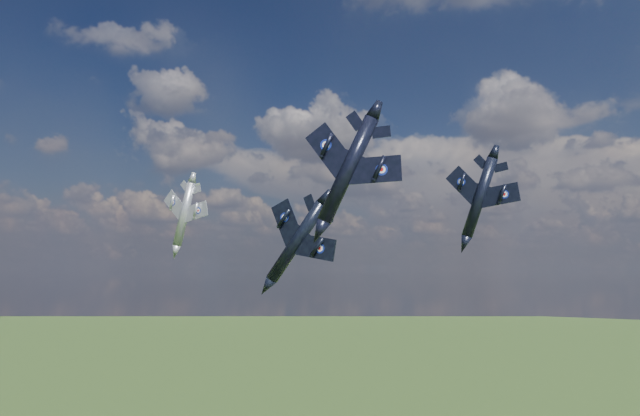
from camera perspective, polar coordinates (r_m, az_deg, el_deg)
The scene contains 4 objects.
jet_lead_navy at distance 74.68m, azimuth -2.16°, elevation -3.10°, with size 11.16×15.55×3.22m, color black, non-canonical shape.
jet_right_navy at distance 58.08m, azimuth 2.57°, elevation 3.53°, with size 10.46×14.58×3.02m, color black, non-canonical shape.
jet_high_navy at distance 80.39m, azimuth 14.40°, elevation 0.95°, with size 10.15×14.15×2.93m, color black, non-canonical shape.
jet_left_silver at distance 92.80m, azimuth -12.31°, elevation -0.54°, with size 9.35×13.03×2.70m, color #95969E, non-canonical shape.
Camera 1 is at (41.44, -54.93, 75.20)m, focal length 35.00 mm.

